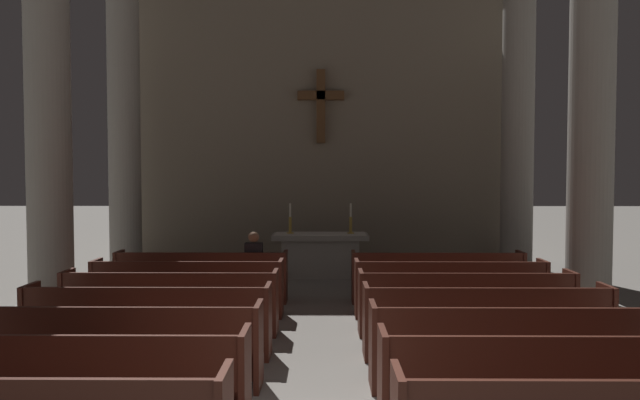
{
  "coord_description": "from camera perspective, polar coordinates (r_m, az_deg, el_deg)",
  "views": [
    {
      "loc": [
        0.1,
        -4.21,
        2.36
      ],
      "look_at": [
        0.0,
        8.06,
        1.84
      ],
      "focal_mm": 32.83,
      "sensor_mm": 36.0,
      "label": 1
    }
  ],
  "objects": [
    {
      "name": "pew_left_row_2",
      "position": [
        6.04,
        -22.66,
        -15.92
      ],
      "size": [
        3.16,
        0.5,
        0.95
      ],
      "color": "#4C2319",
      "rests_on": "ground"
    },
    {
      "name": "pew_left_row_3",
      "position": [
        7.02,
        -19.05,
        -13.26
      ],
      "size": [
        3.16,
        0.5,
        0.95
      ],
      "color": "#4C2319",
      "rests_on": "ground"
    },
    {
      "name": "pew_left_row_4",
      "position": [
        8.03,
        -16.38,
        -11.23
      ],
      "size": [
        3.16,
        0.5,
        0.95
      ],
      "color": "#4C2319",
      "rests_on": "ground"
    },
    {
      "name": "pew_left_row_5",
      "position": [
        9.06,
        -14.34,
        -9.63
      ],
      "size": [
        3.16,
        0.5,
        0.95
      ],
      "color": "#4C2319",
      "rests_on": "ground"
    },
    {
      "name": "pew_left_row_6",
      "position": [
        10.1,
        -12.73,
        -8.36
      ],
      "size": [
        3.16,
        0.5,
        0.95
      ],
      "color": "#4C2319",
      "rests_on": "ground"
    },
    {
      "name": "pew_left_row_7",
      "position": [
        11.16,
        -11.44,
        -7.32
      ],
      "size": [
        3.16,
        0.5,
        0.95
      ],
      "color": "#4C2319",
      "rests_on": "ground"
    },
    {
      "name": "pew_right_row_2",
      "position": [
        5.97,
        21.74,
        -16.13
      ],
      "size": [
        3.16,
        0.5,
        0.95
      ],
      "color": "#4C2319",
      "rests_on": "ground"
    },
    {
      "name": "pew_right_row_3",
      "position": [
        6.96,
        18.37,
        -13.4
      ],
      "size": [
        3.16,
        0.5,
        0.95
      ],
      "color": "#4C2319",
      "rests_on": "ground"
    },
    {
      "name": "pew_right_row_4",
      "position": [
        7.97,
        15.9,
        -11.32
      ],
      "size": [
        3.16,
        0.5,
        0.95
      ],
      "color": "#4C2319",
      "rests_on": "ground"
    },
    {
      "name": "pew_right_row_5",
      "position": [
        9.01,
        14.02,
        -9.7
      ],
      "size": [
        3.16,
        0.5,
        0.95
      ],
      "color": "#4C2319",
      "rests_on": "ground"
    },
    {
      "name": "pew_right_row_6",
      "position": [
        10.06,
        12.54,
        -8.41
      ],
      "size": [
        3.16,
        0.5,
        0.95
      ],
      "color": "#4C2319",
      "rests_on": "ground"
    },
    {
      "name": "pew_right_row_7",
      "position": [
        11.12,
        11.35,
        -7.35
      ],
      "size": [
        3.16,
        0.5,
        0.95
      ],
      "color": "#4C2319",
      "rests_on": "ground"
    },
    {
      "name": "column_left_second",
      "position": [
        10.86,
        -24.97,
        7.63
      ],
      "size": [
        1.09,
        1.09,
        6.94
      ],
      "color": "#9E998E",
      "rests_on": "ground"
    },
    {
      "name": "column_right_second",
      "position": [
        10.78,
        24.94,
        7.68
      ],
      "size": [
        1.09,
        1.09,
        6.94
      ],
      "color": "#9E998E",
      "rests_on": "ground"
    },
    {
      "name": "column_left_third",
      "position": [
        14.3,
        -18.53,
        6.44
      ],
      "size": [
        1.09,
        1.09,
        6.94
      ],
      "color": "#9E998E",
      "rests_on": "ground"
    },
    {
      "name": "column_right_third",
      "position": [
        14.23,
        18.7,
        6.45
      ],
      "size": [
        1.09,
        1.09,
        6.94
      ],
      "color": "#9E998E",
      "rests_on": "ground"
    },
    {
      "name": "altar",
      "position": [
        13.59,
        0.04,
        -5.27
      ],
      "size": [
        2.2,
        0.9,
        1.01
      ],
      "color": "#A8A399",
      "rests_on": "ground"
    },
    {
      "name": "candlestick_left",
      "position": [
        13.54,
        -2.92,
        -2.32
      ],
      "size": [
        0.16,
        0.16,
        0.7
      ],
      "color": "#B79338",
      "rests_on": "altar"
    },
    {
      "name": "candlestick_right",
      "position": [
        13.53,
        3.01,
        -2.33
      ],
      "size": [
        0.16,
        0.16,
        0.7
      ],
      "color": "#B79338",
      "rests_on": "altar"
    },
    {
      "name": "apse_with_cross",
      "position": [
        15.41,
        0.09,
        7.63
      ],
      "size": [
        10.21,
        0.47,
        7.49
      ],
      "color": "gray",
      "rests_on": "ground"
    },
    {
      "name": "lone_worshipper",
      "position": [
        11.0,
        -6.42,
        -6.29
      ],
      "size": [
        0.32,
        0.43,
        1.32
      ],
      "color": "#26262B",
      "rests_on": "ground"
    }
  ]
}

